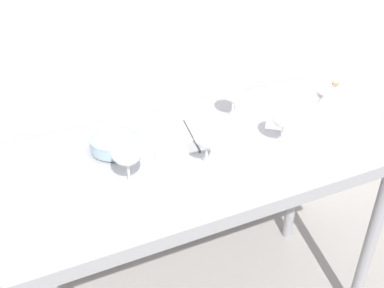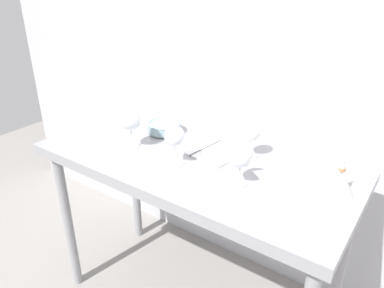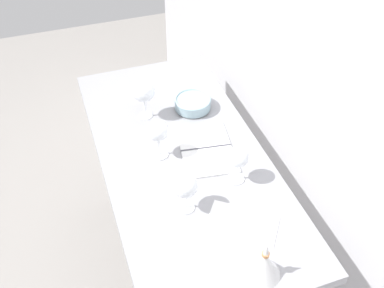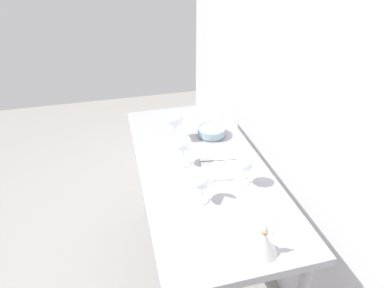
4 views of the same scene
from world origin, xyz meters
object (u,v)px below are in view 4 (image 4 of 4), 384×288
object	(u,v)px
wine_glass_near_center	(183,144)
wine_glass_near_left	(175,118)
tasting_bowl	(212,131)
wine_glass_near_right	(202,180)
open_notebook	(220,162)
decanter_funnel	(263,242)
wine_glass_far_right	(245,164)
tasting_sheet_upper	(246,214)

from	to	relation	value
wine_glass_near_center	wine_glass_near_left	size ratio (longest dim) A/B	0.91
wine_glass_near_left	tasting_bowl	distance (m)	0.24
wine_glass_near_right	open_notebook	xyz separation A→B (m)	(-0.26, 0.18, -0.11)
wine_glass_near_right	decanter_funnel	distance (m)	0.37
wine_glass_far_right	decanter_funnel	distance (m)	0.42
wine_glass_far_right	tasting_bowl	distance (m)	0.48
wine_glass_far_right	tasting_sheet_upper	bearing A→B (deg)	-17.11
wine_glass_near_center	wine_glass_near_left	world-z (taller)	wine_glass_near_left
wine_glass_near_right	wine_glass_far_right	xyz separation A→B (m)	(-0.07, 0.23, -0.00)
wine_glass_near_center	wine_glass_far_right	xyz separation A→B (m)	(0.23, 0.24, -0.01)
wine_glass_near_right	open_notebook	world-z (taller)	wine_glass_near_right
wine_glass_near_right	wine_glass_far_right	distance (m)	0.24
wine_glass_near_center	tasting_bowl	xyz separation A→B (m)	(-0.24, 0.23, -0.09)
wine_glass_near_right	decanter_funnel	xyz separation A→B (m)	(0.33, 0.14, -0.07)
tasting_bowl	wine_glass_near_left	bearing A→B (deg)	-94.33
wine_glass_near_left	open_notebook	bearing A→B (deg)	31.33
wine_glass_near_left	tasting_bowl	world-z (taller)	wine_glass_near_left
wine_glass_near_center	wine_glass_near_left	distance (m)	0.26
wine_glass_near_right	wine_glass_near_left	distance (m)	0.56
wine_glass_near_center	tasting_sheet_upper	distance (m)	0.48
open_notebook	wine_glass_near_center	bearing A→B (deg)	-92.56
open_notebook	decanter_funnel	bearing A→B (deg)	5.19
wine_glass_far_right	decanter_funnel	size ratio (longest dim) A/B	1.04
wine_glass_near_left	tasting_sheet_upper	bearing A→B (deg)	13.65
wine_glass_near_center	decanter_funnel	xyz separation A→B (m)	(0.63, 0.16, -0.07)
wine_glass_far_right	tasting_sheet_upper	distance (m)	0.24
tasting_sheet_upper	wine_glass_near_right	bearing A→B (deg)	-92.03
wine_glass_far_right	wine_glass_near_left	bearing A→B (deg)	-154.70
wine_glass_near_left	tasting_sheet_upper	xyz separation A→B (m)	(0.69, 0.17, -0.13)
wine_glass_near_right	wine_glass_far_right	bearing A→B (deg)	107.42
wine_glass_near_center	decanter_funnel	distance (m)	0.66
open_notebook	decanter_funnel	size ratio (longest dim) A/B	2.18
wine_glass_near_center	wine_glass_near_left	bearing A→B (deg)	177.66
tasting_sheet_upper	wine_glass_near_left	bearing A→B (deg)	-129.57
wine_glass_near_right	decanter_funnel	world-z (taller)	wine_glass_near_right
tasting_bowl	wine_glass_far_right	bearing A→B (deg)	1.58
open_notebook	tasting_sheet_upper	world-z (taller)	open_notebook
wine_glass_near_center	tasting_bowl	world-z (taller)	wine_glass_near_center
wine_glass_near_center	tasting_bowl	size ratio (longest dim) A/B	1.03
tasting_bowl	decanter_funnel	size ratio (longest dim) A/B	1.09
wine_glass_near_left	open_notebook	xyz separation A→B (m)	(0.30, 0.18, -0.13)
wine_glass_near_right	open_notebook	bearing A→B (deg)	146.09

